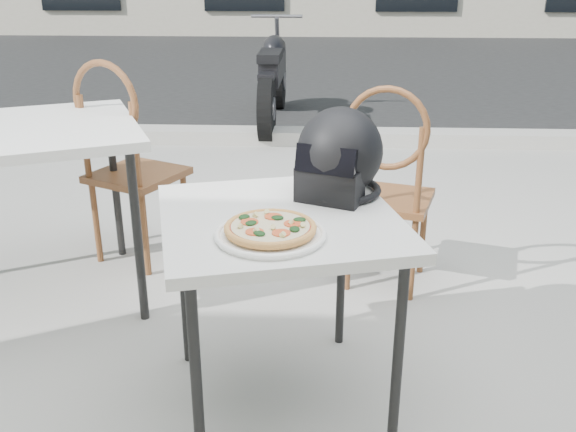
{
  "coord_description": "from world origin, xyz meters",
  "views": [
    {
      "loc": [
        -0.2,
        -2.38,
        1.49
      ],
      "look_at": [
        -0.28,
        -0.59,
        0.77
      ],
      "focal_mm": 40.0,
      "sensor_mm": 36.0,
      "label": 1
    }
  ],
  "objects_px": {
    "cafe_chair_main": "(388,179)",
    "pizza": "(270,228)",
    "cafe_table_side": "(33,143)",
    "cafe_table_main": "(280,233)",
    "plate": "(270,234)",
    "cafe_chair_side": "(125,153)",
    "motorcycle": "(273,79)",
    "helmet": "(339,157)"
  },
  "relations": [
    {
      "from": "cafe_table_side",
      "to": "cafe_table_main",
      "type": "bearing_deg",
      "value": -32.61
    },
    {
      "from": "helmet",
      "to": "cafe_table_side",
      "type": "distance_m",
      "value": 1.4
    },
    {
      "from": "helmet",
      "to": "cafe_chair_main",
      "type": "height_order",
      "value": "helmet"
    },
    {
      "from": "cafe_table_main",
      "to": "pizza",
      "type": "bearing_deg",
      "value": -95.22
    },
    {
      "from": "pizza",
      "to": "cafe_chair_main",
      "type": "relative_size",
      "value": 0.29
    },
    {
      "from": "plate",
      "to": "cafe_chair_side",
      "type": "distance_m",
      "value": 1.52
    },
    {
      "from": "cafe_table_main",
      "to": "cafe_chair_side",
      "type": "height_order",
      "value": "cafe_chair_side"
    },
    {
      "from": "helmet",
      "to": "cafe_table_side",
      "type": "bearing_deg",
      "value": -179.14
    },
    {
      "from": "pizza",
      "to": "cafe_chair_main",
      "type": "height_order",
      "value": "cafe_chair_main"
    },
    {
      "from": "cafe_chair_side",
      "to": "motorcycle",
      "type": "xyz_separation_m",
      "value": [
        0.52,
        3.08,
        -0.16
      ]
    },
    {
      "from": "motorcycle",
      "to": "plate",
      "type": "bearing_deg",
      "value": -85.37
    },
    {
      "from": "plate",
      "to": "motorcycle",
      "type": "height_order",
      "value": "motorcycle"
    },
    {
      "from": "plate",
      "to": "cafe_chair_main",
      "type": "height_order",
      "value": "cafe_chair_main"
    },
    {
      "from": "cafe_chair_side",
      "to": "cafe_table_main",
      "type": "bearing_deg",
      "value": 153.14
    },
    {
      "from": "cafe_table_main",
      "to": "cafe_chair_side",
      "type": "distance_m",
      "value": 1.38
    },
    {
      "from": "pizza",
      "to": "helmet",
      "type": "xyz_separation_m",
      "value": [
        0.21,
        0.39,
        0.1
      ]
    },
    {
      "from": "cafe_table_main",
      "to": "cafe_chair_side",
      "type": "relative_size",
      "value": 0.87
    },
    {
      "from": "cafe_chair_main",
      "to": "pizza",
      "type": "bearing_deg",
      "value": 83.4
    },
    {
      "from": "cafe_table_side",
      "to": "motorcycle",
      "type": "height_order",
      "value": "motorcycle"
    },
    {
      "from": "motorcycle",
      "to": "cafe_chair_side",
      "type": "bearing_deg",
      "value": -98.89
    },
    {
      "from": "cafe_table_main",
      "to": "motorcycle",
      "type": "distance_m",
      "value": 4.19
    },
    {
      "from": "cafe_table_main",
      "to": "cafe_table_side",
      "type": "distance_m",
      "value": 1.32
    },
    {
      "from": "pizza",
      "to": "helmet",
      "type": "height_order",
      "value": "helmet"
    },
    {
      "from": "plate",
      "to": "motorcycle",
      "type": "bearing_deg",
      "value": 93.85
    },
    {
      "from": "helmet",
      "to": "cafe_chair_main",
      "type": "xyz_separation_m",
      "value": [
        0.25,
        0.67,
        -0.3
      ]
    },
    {
      "from": "cafe_table_side",
      "to": "pizza",
      "type": "bearing_deg",
      "value": -39.15
    },
    {
      "from": "cafe_table_main",
      "to": "cafe_table_side",
      "type": "height_order",
      "value": "cafe_table_side"
    },
    {
      "from": "helmet",
      "to": "cafe_chair_main",
      "type": "distance_m",
      "value": 0.77
    },
    {
      "from": "plate",
      "to": "cafe_chair_side",
      "type": "bearing_deg",
      "value": 122.62
    },
    {
      "from": "plate",
      "to": "cafe_table_side",
      "type": "bearing_deg",
      "value": 140.84
    },
    {
      "from": "pizza",
      "to": "cafe_table_side",
      "type": "xyz_separation_m",
      "value": [
        -1.09,
        0.89,
        -0.0
      ]
    },
    {
      "from": "plate",
      "to": "pizza",
      "type": "xyz_separation_m",
      "value": [
        0.0,
        0.0,
        0.02
      ]
    },
    {
      "from": "plate",
      "to": "cafe_table_side",
      "type": "relative_size",
      "value": 0.32
    },
    {
      "from": "cafe_table_main",
      "to": "cafe_table_side",
      "type": "bearing_deg",
      "value": 147.39
    },
    {
      "from": "cafe_chair_side",
      "to": "helmet",
      "type": "bearing_deg",
      "value": 165.04
    },
    {
      "from": "plate",
      "to": "cafe_chair_side",
      "type": "height_order",
      "value": "cafe_chair_side"
    },
    {
      "from": "cafe_table_side",
      "to": "motorcycle",
      "type": "bearing_deg",
      "value": 77.04
    },
    {
      "from": "cafe_table_main",
      "to": "plate",
      "type": "bearing_deg",
      "value": -95.23
    },
    {
      "from": "helmet",
      "to": "cafe_chair_side",
      "type": "bearing_deg",
      "value": 161.01
    },
    {
      "from": "plate",
      "to": "pizza",
      "type": "distance_m",
      "value": 0.02
    },
    {
      "from": "cafe_table_side",
      "to": "cafe_chair_side",
      "type": "relative_size",
      "value": 1.08
    },
    {
      "from": "cafe_table_main",
      "to": "plate",
      "type": "height_order",
      "value": "plate"
    }
  ]
}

